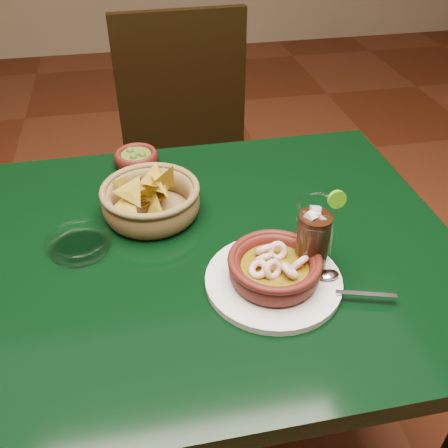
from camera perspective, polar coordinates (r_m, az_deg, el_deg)
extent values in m
cube|color=black|center=(0.98, -8.30, -3.99)|extent=(1.20, 0.80, 0.04)
cylinder|color=black|center=(1.58, 11.78, -3.61)|extent=(0.06, 0.06, 0.71)
cube|color=black|center=(1.65, -3.29, 4.74)|extent=(0.46, 0.46, 0.04)
cylinder|color=black|center=(1.64, -8.46, -6.85)|extent=(0.04, 0.04, 0.48)
cylinder|color=black|center=(1.69, 4.66, -4.85)|extent=(0.04, 0.04, 0.48)
cylinder|color=black|center=(1.93, -9.70, 0.97)|extent=(0.04, 0.04, 0.48)
cylinder|color=black|center=(1.98, 1.44, 2.48)|extent=(0.04, 0.04, 0.48)
cube|color=black|center=(1.71, -4.88, 15.60)|extent=(0.43, 0.05, 0.47)
cylinder|color=silver|center=(0.89, 5.65, -6.46)|extent=(0.24, 0.24, 0.01)
cylinder|color=#43120D|center=(0.88, 5.70, -5.97)|extent=(0.14, 0.14, 0.01)
torus|color=#43120D|center=(0.87, 5.77, -5.09)|extent=(0.18, 0.18, 0.04)
torus|color=#43120D|center=(0.86, 5.85, -4.14)|extent=(0.16, 0.16, 0.01)
cylinder|color=#604A0C|center=(0.87, 5.78, -4.91)|extent=(0.12, 0.12, 0.01)
torus|color=beige|center=(0.87, 8.65, -4.42)|extent=(0.05, 0.04, 0.04)
torus|color=beige|center=(0.88, 6.10, -3.10)|extent=(0.04, 0.03, 0.04)
torus|color=beige|center=(0.88, 4.66, -2.90)|extent=(0.04, 0.03, 0.04)
torus|color=beige|center=(0.87, 4.58, -3.97)|extent=(0.04, 0.04, 0.04)
torus|color=beige|center=(0.85, 3.97, -5.18)|extent=(0.04, 0.05, 0.04)
torus|color=beige|center=(0.84, 5.56, -5.20)|extent=(0.04, 0.04, 0.05)
torus|color=beige|center=(0.85, 7.53, -5.34)|extent=(0.04, 0.04, 0.03)
cube|color=silver|center=(0.88, 15.95, -7.71)|extent=(0.10, 0.04, 0.00)
ellipsoid|color=silver|center=(0.90, 11.84, -5.68)|extent=(0.04, 0.03, 0.01)
cylinder|color=olive|center=(1.06, -8.19, 1.28)|extent=(0.17, 0.17, 0.01)
torus|color=olive|center=(1.04, -8.33, 2.57)|extent=(0.24, 0.24, 0.06)
torus|color=olive|center=(1.03, -8.48, 3.94)|extent=(0.20, 0.20, 0.01)
cone|color=gold|center=(1.02, -11.15, 2.06)|extent=(0.10, 0.08, 0.06)
cone|color=gold|center=(1.05, -7.47, 3.31)|extent=(0.10, 0.09, 0.07)
cone|color=gold|center=(1.01, -7.10, 4.76)|extent=(0.06, 0.08, 0.07)
cone|color=gold|center=(1.02, -8.02, 2.06)|extent=(0.05, 0.10, 0.10)
cone|color=gold|center=(1.04, -8.02, 2.51)|extent=(0.10, 0.08, 0.08)
cone|color=gold|center=(1.01, -6.75, 5.10)|extent=(0.10, 0.04, 0.10)
cone|color=gold|center=(1.04, -7.95, 3.69)|extent=(0.08, 0.09, 0.07)
cone|color=gold|center=(1.08, -8.38, 3.84)|extent=(0.08, 0.08, 0.07)
cone|color=gold|center=(1.05, -8.62, 3.75)|extent=(0.08, 0.06, 0.07)
cone|color=gold|center=(1.01, -8.26, 4.93)|extent=(0.09, 0.08, 0.06)
cone|color=gold|center=(1.05, -6.76, 4.99)|extent=(0.05, 0.09, 0.08)
cone|color=gold|center=(1.01, -8.20, 4.44)|extent=(0.09, 0.09, 0.05)
cone|color=gold|center=(1.05, -9.36, 3.64)|extent=(0.08, 0.08, 0.06)
cone|color=gold|center=(1.03, -7.93, 3.67)|extent=(0.10, 0.04, 0.10)
cone|color=gold|center=(1.03, -7.29, 4.63)|extent=(0.05, 0.10, 0.09)
cone|color=gold|center=(1.06, -8.59, 4.99)|extent=(0.08, 0.06, 0.07)
cone|color=gold|center=(1.01, -10.62, 3.65)|extent=(0.10, 0.06, 0.09)
cone|color=gold|center=(1.03, -11.66, 4.06)|extent=(0.06, 0.08, 0.10)
cylinder|color=#43120D|center=(1.24, -9.91, 6.77)|extent=(0.09, 0.09, 0.01)
torus|color=#43120D|center=(1.23, -9.99, 7.45)|extent=(0.12, 0.12, 0.04)
cylinder|color=#334F12|center=(1.23, -10.02, 7.69)|extent=(0.07, 0.07, 0.01)
sphere|color=#334F12|center=(1.21, -9.29, 7.80)|extent=(0.02, 0.02, 0.02)
sphere|color=#334F12|center=(1.24, -10.69, 8.23)|extent=(0.02, 0.02, 0.02)
sphere|color=#334F12|center=(1.22, -9.98, 7.89)|extent=(0.02, 0.02, 0.02)
sphere|color=#334F12|center=(1.21, -10.29, 7.53)|extent=(0.02, 0.02, 0.02)
sphere|color=#334F12|center=(1.22, -9.48, 7.92)|extent=(0.02, 0.02, 0.02)
cylinder|color=white|center=(0.93, 9.69, -4.99)|extent=(0.07, 0.07, 0.01)
torus|color=white|center=(0.88, 10.16, -1.60)|extent=(0.15, 0.15, 0.08)
cylinder|color=black|center=(0.89, 10.08, -2.19)|extent=(0.06, 0.06, 0.12)
cube|color=silver|center=(0.86, 11.23, 0.28)|extent=(0.03, 0.02, 0.03)
cube|color=silver|center=(0.87, 10.30, 1.05)|extent=(0.02, 0.02, 0.02)
cube|color=silver|center=(0.86, 10.37, 1.48)|extent=(0.02, 0.03, 0.02)
cube|color=silver|center=(0.85, 9.83, 0.74)|extent=(0.03, 0.03, 0.02)
torus|color=white|center=(0.84, 10.68, 2.20)|extent=(0.07, 0.07, 0.00)
cylinder|color=#4AA312|center=(0.85, 12.79, 2.76)|extent=(0.03, 0.01, 0.03)
cylinder|color=white|center=(1.00, -16.13, -2.59)|extent=(0.11, 0.11, 0.01)
torus|color=white|center=(0.99, -16.26, -1.99)|extent=(0.14, 0.14, 0.03)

